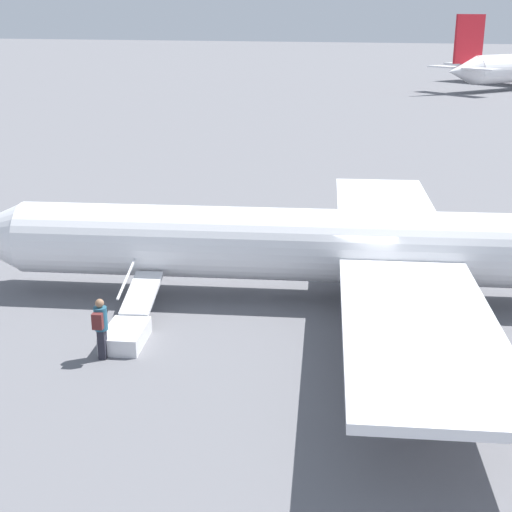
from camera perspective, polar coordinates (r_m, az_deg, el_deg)
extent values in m
plane|color=slate|center=(24.02, 8.36, -3.45)|extent=(600.00, 600.00, 0.00)
cylinder|color=white|center=(23.41, 8.56, 0.76)|extent=(22.55, 8.89, 2.39)
cube|color=white|center=(17.98, 13.02, -5.62)|extent=(6.43, 10.28, 0.24)
cube|color=white|center=(29.29, 10.27, 3.86)|extent=(6.43, 10.28, 0.24)
cylinder|color=black|center=(24.65, -9.11, -2.18)|extent=(0.61, 0.31, 0.59)
cylinder|color=#4C4C51|center=(24.52, -9.16, -1.33)|extent=(0.11, 0.11, 0.18)
cylinder|color=black|center=(23.16, 14.16, -3.89)|extent=(0.61, 0.31, 0.59)
cylinder|color=#4C4C51|center=(23.02, 14.23, -2.99)|extent=(0.11, 0.11, 0.18)
cylinder|color=black|center=(25.14, 13.49, -2.05)|extent=(0.61, 0.31, 0.59)
cylinder|color=#4C4C51|center=(25.01, 13.56, -1.22)|extent=(0.11, 0.11, 0.18)
cone|color=white|center=(96.55, 16.11, 14.03)|extent=(5.66, 6.00, 3.62)
cube|color=red|center=(97.13, 16.70, 16.30)|extent=(3.09, 4.48, 5.91)
cube|color=white|center=(96.87, 16.30, 14.25)|extent=(9.85, 7.53, 0.18)
cube|color=white|center=(115.65, 18.42, 14.27)|extent=(14.96, 12.64, 0.37)
cube|color=silver|center=(20.83, -10.40, -6.31)|extent=(1.57, 2.04, 0.50)
cube|color=silver|center=(22.40, -9.11, -2.96)|extent=(1.51, 2.40, 0.69)
cube|color=silver|center=(22.34, -10.29, -1.71)|extent=(0.70, 2.14, 0.63)
cube|color=#23232D|center=(20.06, -12.18, -6.88)|extent=(0.27, 0.33, 0.85)
cylinder|color=#265972|center=(19.76, -12.32, -4.91)|extent=(0.36, 0.36, 0.65)
sphere|color=#936B4C|center=(19.59, -12.41, -3.71)|extent=(0.24, 0.24, 0.24)
cube|color=#592323|center=(19.51, -12.56, -5.12)|extent=(0.32, 0.25, 0.44)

